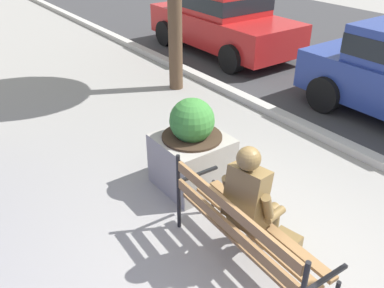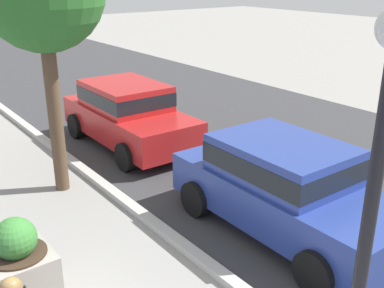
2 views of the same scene
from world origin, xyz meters
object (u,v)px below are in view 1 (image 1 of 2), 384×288
at_px(park_bench, 243,228).
at_px(concrete_planter, 192,151).
at_px(parked_car_red, 222,18).
at_px(bronze_statue_seated, 255,205).

xyz_separation_m(park_bench, concrete_planter, (-1.48, 0.50, -0.04)).
xyz_separation_m(concrete_planter, parked_car_red, (-4.28, 4.06, 0.34)).
distance_m(park_bench, concrete_planter, 1.56).
height_order(park_bench, bronze_statue_seated, bronze_statue_seated).
bearing_deg(park_bench, parked_car_red, 141.70).
bearing_deg(parked_car_red, park_bench, -38.30).
bearing_deg(park_bench, concrete_planter, 161.48).
distance_m(bronze_statue_seated, concrete_planter, 1.45).
distance_m(park_bench, bronze_statue_seated, 0.26).
height_order(bronze_statue_seated, concrete_planter, bronze_statue_seated).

